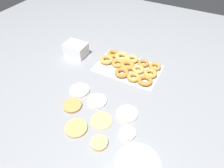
# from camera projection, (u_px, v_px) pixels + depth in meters

# --- Properties ---
(ground_plane) EXTENTS (3.00, 3.00, 0.00)m
(ground_plane) POSITION_uv_depth(u_px,v_px,m) (104.00, 99.00, 1.15)
(ground_plane) COLOR gray
(pancake_0) EXTENTS (0.10, 0.10, 0.01)m
(pancake_0) POSITION_uv_depth(u_px,v_px,m) (72.00, 106.00, 1.11)
(pancake_0) COLOR #B27F42
(pancake_0) RESTS_ON ground_plane
(pancake_1) EXTENTS (0.11, 0.11, 0.01)m
(pancake_1) POSITION_uv_depth(u_px,v_px,m) (101.00, 120.00, 1.04)
(pancake_1) COLOR tan
(pancake_1) RESTS_ON ground_plane
(pancake_2) EXTENTS (0.11, 0.11, 0.01)m
(pancake_2) POSITION_uv_depth(u_px,v_px,m) (127.00, 114.00, 1.06)
(pancake_2) COLOR silver
(pancake_2) RESTS_ON ground_plane
(pancake_3) EXTENTS (0.08, 0.08, 0.02)m
(pancake_3) POSITION_uv_depth(u_px,v_px,m) (99.00, 143.00, 0.94)
(pancake_3) COLOR tan
(pancake_3) RESTS_ON ground_plane
(pancake_4) EXTENTS (0.11, 0.11, 0.01)m
(pancake_4) POSITION_uv_depth(u_px,v_px,m) (97.00, 101.00, 1.13)
(pancake_4) COLOR beige
(pancake_4) RESTS_ON ground_plane
(pancake_5) EXTENTS (0.12, 0.12, 0.01)m
(pancake_5) POSITION_uv_depth(u_px,v_px,m) (80.00, 90.00, 1.19)
(pancake_5) COLOR beige
(pancake_5) RESTS_ON ground_plane
(pancake_6) EXTENTS (0.11, 0.11, 0.01)m
(pancake_6) POSITION_uv_depth(u_px,v_px,m) (76.00, 128.00, 1.00)
(pancake_6) COLOR tan
(pancake_6) RESTS_ON ground_plane
(pancake_7) EXTENTS (0.08, 0.08, 0.01)m
(pancake_7) POSITION_uv_depth(u_px,v_px,m) (127.00, 133.00, 0.98)
(pancake_7) COLOR silver
(pancake_7) RESTS_ON ground_plane
(donut_tray) EXTENTS (0.43, 0.27, 0.04)m
(donut_tray) POSITION_uv_depth(u_px,v_px,m) (129.00, 66.00, 1.34)
(donut_tray) COLOR silver
(donut_tray) RESTS_ON ground_plane
(batter_bowl) EXTENTS (0.19, 0.19, 0.05)m
(batter_bowl) POSITION_uv_depth(u_px,v_px,m) (137.00, 166.00, 0.84)
(batter_bowl) COLOR white
(batter_bowl) RESTS_ON ground_plane
(container_stack) EXTENTS (0.15, 0.11, 0.09)m
(container_stack) POSITION_uv_depth(u_px,v_px,m) (76.00, 49.00, 1.44)
(container_stack) COLOR white
(container_stack) RESTS_ON ground_plane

